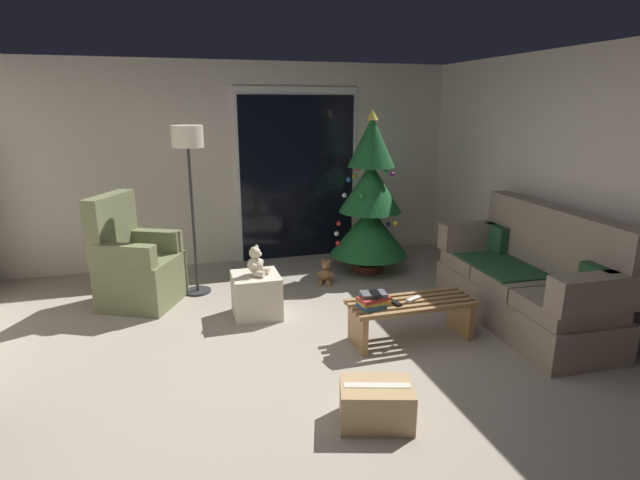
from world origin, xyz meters
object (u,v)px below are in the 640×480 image
object	(u,v)px
coffee_table	(411,314)
cardboard_box_taped_mid_floor	(376,404)
remote_white	(414,299)
teddy_bear_chestnut_by_tree	(326,273)
ottoman	(256,295)
teddy_bear_cream	(256,263)
armchair	(136,266)
book_stack	(373,301)
christmas_tree	(370,203)
remote_black	(394,302)
cell_phone	(375,293)
floor_lamp	(188,153)
couch	(528,281)

from	to	relation	value
coffee_table	cardboard_box_taped_mid_floor	world-z (taller)	coffee_table
remote_white	teddy_bear_chestnut_by_tree	size ratio (longest dim) A/B	0.55
ottoman	teddy_bear_cream	bearing A→B (deg)	-36.29
armchair	cardboard_box_taped_mid_floor	distance (m)	3.00
remote_white	book_stack	size ratio (longest dim) A/B	0.56
cardboard_box_taped_mid_floor	christmas_tree	bearing A→B (deg)	69.24
christmas_tree	remote_black	bearing A→B (deg)	-105.30
cell_phone	teddy_bear_chestnut_by_tree	bearing A→B (deg)	94.08
coffee_table	remote_black	world-z (taller)	remote_black
floor_lamp	teddy_bear_cream	distance (m)	1.36
remote_white	teddy_bear_cream	size ratio (longest dim) A/B	0.55
cardboard_box_taped_mid_floor	coffee_table	bearing A→B (deg)	53.67
coffee_table	remote_white	xyz separation A→B (m)	(0.02, 0.01, 0.13)
book_stack	remote_white	bearing A→B (deg)	6.77
armchair	teddy_bear_cream	xyz separation A→B (m)	(1.13, -0.66, 0.14)
couch	armchair	distance (m)	3.84
cell_phone	book_stack	bearing A→B (deg)	147.04
armchair	cell_phone	bearing A→B (deg)	-38.99
couch	cardboard_box_taped_mid_floor	xyz separation A→B (m)	(-1.95, -1.05, -0.27)
coffee_table	book_stack	world-z (taller)	book_stack
cell_phone	teddy_bear_chestnut_by_tree	world-z (taller)	cell_phone
remote_black	floor_lamp	xyz separation A→B (m)	(-1.55, 1.69, 1.13)
book_stack	floor_lamp	xyz separation A→B (m)	(-1.35, 1.72, 1.08)
christmas_tree	cardboard_box_taped_mid_floor	world-z (taller)	christmas_tree
book_stack	cell_phone	distance (m)	0.07
coffee_table	cardboard_box_taped_mid_floor	xyz separation A→B (m)	(-0.74, -1.00, -0.11)
armchair	floor_lamp	world-z (taller)	floor_lamp
coffee_table	armchair	distance (m)	2.79
cell_phone	ottoman	size ratio (longest dim) A/B	0.33
christmas_tree	floor_lamp	size ratio (longest dim) A/B	1.08
couch	teddy_bear_chestnut_by_tree	size ratio (longest dim) A/B	6.92
cell_phone	teddy_bear_cream	distance (m)	1.25
remote_black	teddy_bear_chestnut_by_tree	size ratio (longest dim) A/B	0.55
remote_black	teddy_bear_cream	distance (m)	1.37
remote_white	armchair	distance (m)	2.80
cell_phone	teddy_bear_cream	world-z (taller)	teddy_bear_cream
teddy_bear_cream	cardboard_box_taped_mid_floor	bearing A→B (deg)	-76.35
floor_lamp	teddy_bear_chestnut_by_tree	bearing A→B (deg)	-4.85
christmas_tree	couch	bearing A→B (deg)	-63.52
cell_phone	cardboard_box_taped_mid_floor	xyz separation A→B (m)	(-0.37, -0.95, -0.36)
couch	remote_white	world-z (taller)	couch
remote_black	floor_lamp	distance (m)	2.56
coffee_table	christmas_tree	bearing A→B (deg)	79.64
armchair	teddy_bear_chestnut_by_tree	distance (m)	2.04
floor_lamp	book_stack	bearing A→B (deg)	-51.94
couch	book_stack	xyz separation A→B (m)	(-1.59, -0.09, 0.02)
floor_lamp	ottoman	distance (m)	1.61
christmas_tree	ottoman	xyz separation A→B (m)	(-1.53, -0.94, -0.65)
cell_phone	teddy_bear_chestnut_by_tree	distance (m)	1.65
christmas_tree	remote_white	bearing A→B (deg)	-99.75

